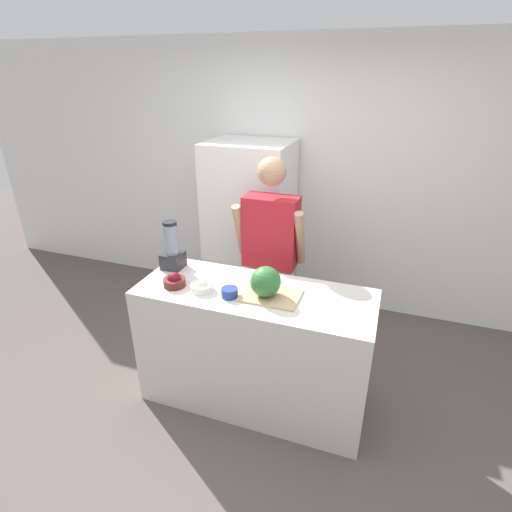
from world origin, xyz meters
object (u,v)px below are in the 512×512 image
object	(u,v)px
bowl_cream	(202,286)
bowl_cherries	(174,281)
watermelon	(266,282)
person	(270,258)
refrigerator	(250,230)
blender	(172,249)
bowl_small_blue	(230,293)

from	to	relation	value
bowl_cream	bowl_cherries	bearing A→B (deg)	-178.58
watermelon	bowl_cherries	world-z (taller)	watermelon
bowl_cream	person	bearing A→B (deg)	72.27
refrigerator	bowl_cherries	world-z (taller)	refrigerator
bowl_cream	blender	bearing A→B (deg)	145.98
bowl_small_blue	blender	world-z (taller)	blender
bowl_cherries	bowl_small_blue	world-z (taller)	bowl_cherries
watermelon	bowl_cream	world-z (taller)	watermelon
person	bowl_small_blue	size ratio (longest dim) A/B	15.63
refrigerator	bowl_cherries	size ratio (longest dim) A/B	11.28
watermelon	bowl_small_blue	xyz separation A→B (m)	(-0.22, -0.07, -0.08)
bowl_cherries	blender	xyz separation A→B (m)	(-0.15, 0.25, 0.12)
watermelon	bowl_cherries	distance (m)	0.65
blender	refrigerator	bearing A→B (deg)	79.71
refrigerator	bowl_cream	distance (m)	1.38
person	watermelon	distance (m)	0.75
person	watermelon	size ratio (longest dim) A/B	8.47
bowl_cream	blender	world-z (taller)	blender
watermelon	blender	distance (m)	0.81
bowl_small_blue	watermelon	bearing A→B (deg)	18.61
blender	bowl_cherries	bearing A→B (deg)	-58.48
bowl_small_blue	bowl_cream	bearing A→B (deg)	176.32
person	watermelon	world-z (taller)	person
bowl_cream	blender	distance (m)	0.45
bowl_small_blue	blender	distance (m)	0.64
refrigerator	bowl_cream	world-z (taller)	refrigerator
bowl_small_blue	blender	bearing A→B (deg)	155.66
watermelon	blender	size ratio (longest dim) A/B	0.55
person	blender	world-z (taller)	person
refrigerator	watermelon	xyz separation A→B (m)	(0.59, -1.31, 0.19)
refrigerator	blender	bearing A→B (deg)	-100.29
refrigerator	bowl_cream	size ratio (longest dim) A/B	11.20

